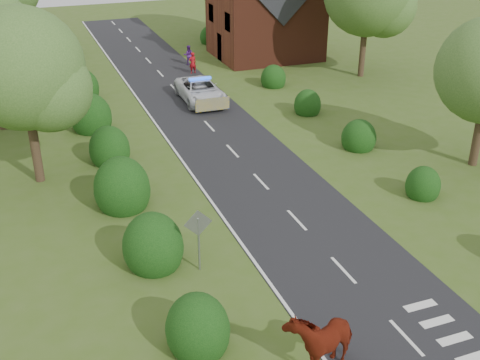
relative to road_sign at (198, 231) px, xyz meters
name	(u,v)px	position (x,y,z in m)	size (l,w,h in m)	color
ground	(343,270)	(5.00, -2.00, -1.65)	(120.00, 120.00, 0.00)	#3F5A1B
road	(215,132)	(5.00, 13.00, -1.64)	(6.00, 70.00, 0.02)	black
road_markings	(199,149)	(3.40, 10.93, -1.63)	(4.96, 70.00, 0.01)	white
hedgerow_left	(112,158)	(-1.51, 9.69, -0.91)	(2.75, 50.41, 3.00)	#0D330D
hedgerow_right	(347,131)	(11.60, 9.21, -1.10)	(2.10, 45.78, 2.10)	#0D330D
tree_left_a	(29,74)	(-4.75, 9.86, 3.69)	(5.74, 5.60, 8.38)	#332316
road_sign	(198,231)	(0.00, 0.00, 0.00)	(1.06, 0.08, 2.53)	gray
house	(265,10)	(14.49, 28.00, 2.13)	(8.00, 7.40, 9.17)	maroon
cow	(320,341)	(1.86, -6.02, -0.78)	(1.30, 2.46, 1.75)	#64160B
police_van	(200,91)	(5.91, 18.61, -0.91)	(2.56, 5.43, 1.63)	silver
pedestrian_red	(193,63)	(7.36, 25.17, -0.84)	(0.59, 0.39, 1.63)	#A00E16
pedestrian_purple	(188,55)	(7.78, 27.70, -0.88)	(0.75, 0.59, 1.55)	#531E7A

